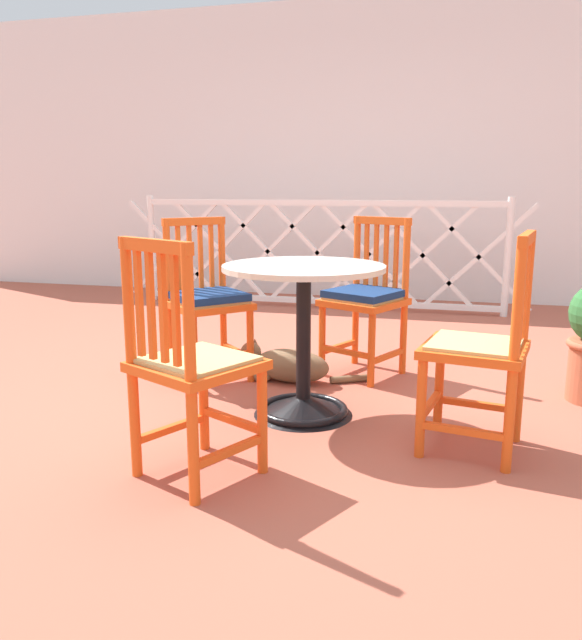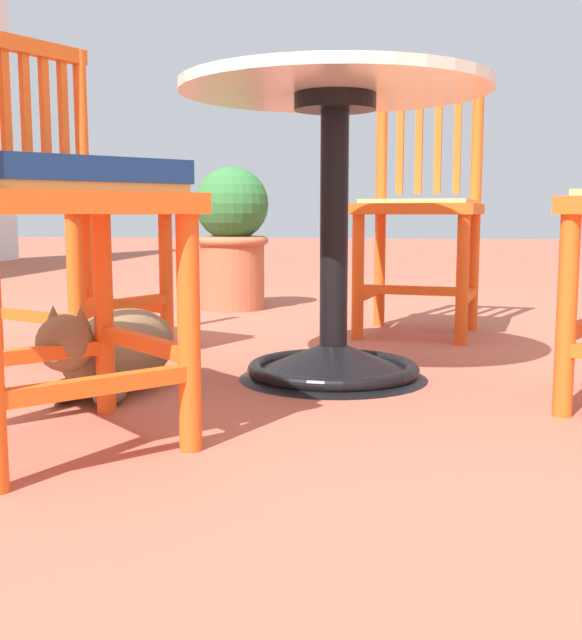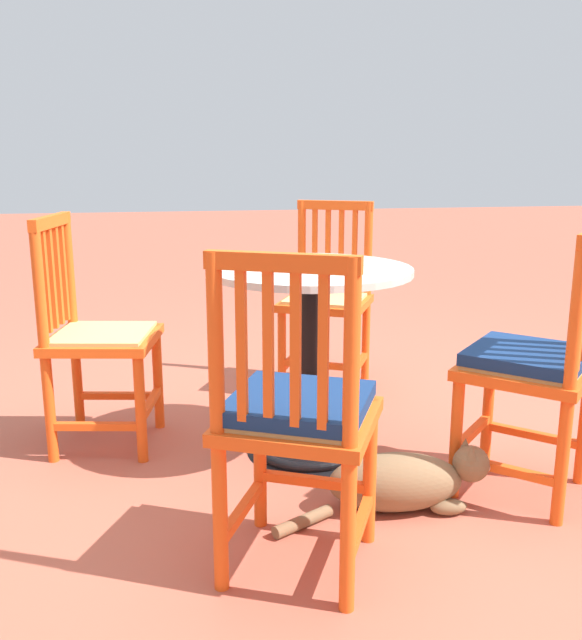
% 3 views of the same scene
% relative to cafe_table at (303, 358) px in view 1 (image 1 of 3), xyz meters
% --- Properties ---
extents(ground_plane, '(24.00, 24.00, 0.00)m').
position_rel_cafe_table_xyz_m(ground_plane, '(-0.08, 0.10, -0.28)').
color(ground_plane, '#AD5642').
extents(building_wall_backdrop, '(10.00, 0.20, 2.80)m').
position_rel_cafe_table_xyz_m(building_wall_backdrop, '(-0.08, 3.49, 1.12)').
color(building_wall_backdrop, white).
rests_on(building_wall_backdrop, ground_plane).
extents(lattice_fence_panel, '(3.70, 0.06, 1.00)m').
position_rel_cafe_table_xyz_m(lattice_fence_panel, '(-0.53, 2.74, 0.22)').
color(lattice_fence_panel, white).
rests_on(lattice_fence_panel, ground_plane).
extents(cafe_table, '(0.76, 0.76, 0.73)m').
position_rel_cafe_table_xyz_m(cafe_table, '(0.00, 0.00, 0.00)').
color(cafe_table, black).
rests_on(cafe_table, ground_plane).
extents(orange_chair_near_fence, '(0.53, 0.53, 0.91)m').
position_rel_cafe_table_xyz_m(orange_chair_near_fence, '(0.19, 0.76, 0.16)').
color(orange_chair_near_fence, '#EA5619').
rests_on(orange_chair_near_fence, ground_plane).
extents(orange_chair_at_corner, '(0.57, 0.57, 0.91)m').
position_rel_cafe_table_xyz_m(orange_chair_at_corner, '(-0.67, 0.45, 0.16)').
color(orange_chair_at_corner, '#EA5619').
rests_on(orange_chair_at_corner, ground_plane).
extents(orange_chair_tucked_in, '(0.54, 0.54, 0.91)m').
position_rel_cafe_table_xyz_m(orange_chair_tucked_in, '(-0.24, -0.76, 0.15)').
color(orange_chair_tucked_in, '#EA5619').
rests_on(orange_chair_tucked_in, ground_plane).
extents(orange_chair_facing_out, '(0.47, 0.47, 0.91)m').
position_rel_cafe_table_xyz_m(orange_chair_facing_out, '(0.80, -0.23, 0.15)').
color(orange_chair_facing_out, '#EA5619').
rests_on(orange_chair_facing_out, ground_plane).
extents(tabby_cat, '(0.74, 0.26, 0.23)m').
position_rel_cafe_table_xyz_m(tabby_cat, '(-0.22, 0.50, -0.19)').
color(tabby_cat, brown).
rests_on(tabby_cat, ground_plane).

